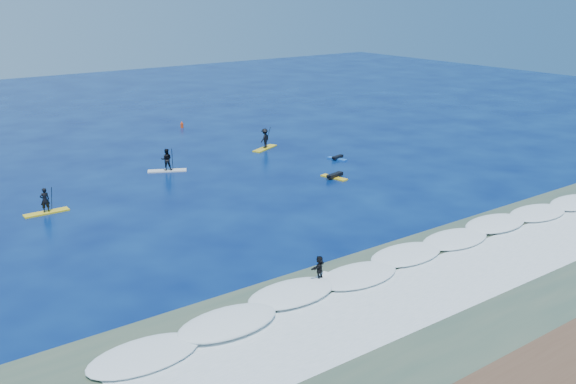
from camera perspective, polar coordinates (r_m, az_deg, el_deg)
ground at (r=42.31m, az=0.09°, el=-1.94°), size 160.00×160.00×0.00m
shallow_water at (r=33.01m, az=14.89°, el=-8.46°), size 90.00×13.00×0.01m
breaking_wave at (r=35.35m, az=9.85°, el=-6.30°), size 40.00×6.00×0.30m
whitewater at (r=33.57m, az=13.56°, el=-7.90°), size 34.00×5.00×0.02m
sup_paddler_left at (r=45.11m, az=-20.76°, el=-1.02°), size 2.89×0.78×2.02m
sup_paddler_center at (r=52.79m, az=-10.74°, el=2.67°), size 3.10×2.11×2.17m
sup_paddler_right at (r=59.25m, az=-2.08°, el=4.67°), size 3.21×2.04×2.22m
prone_paddler_near at (r=50.28m, az=4.13°, el=1.42°), size 1.82×2.37×0.48m
prone_paddler_far at (r=55.87m, az=4.39°, el=3.04°), size 1.46×1.90×0.39m
wave_surfer at (r=32.40m, az=2.80°, el=-6.87°), size 1.89×1.12×1.33m
marker_buoy at (r=69.32m, az=-9.41°, el=5.91°), size 0.32×0.32×0.76m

